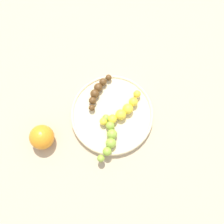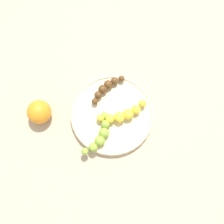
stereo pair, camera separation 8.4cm
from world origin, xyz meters
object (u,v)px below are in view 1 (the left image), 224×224
at_px(banana_green, 109,138).
at_px(banana_yellow, 123,111).
at_px(fruit_bowl, 112,114).
at_px(banana_overripe, 98,91).
at_px(orange_fruit, 42,137).

relative_size(banana_green, banana_yellow, 0.92).
relative_size(fruit_bowl, banana_green, 1.90).
xyz_separation_m(fruit_bowl, banana_overripe, (0.07, -0.04, 0.02)).
xyz_separation_m(banana_green, banana_overripe, (0.10, -0.12, -0.00)).
bearing_deg(banana_yellow, orange_fruit, -111.52).
bearing_deg(fruit_bowl, orange_fruit, 47.30).
bearing_deg(banana_yellow, fruit_bowl, -121.97).
height_order(banana_overripe, orange_fruit, orange_fruit).
xyz_separation_m(fruit_bowl, banana_yellow, (-0.03, -0.02, 0.02)).
height_order(banana_green, orange_fruit, orange_fruit).
height_order(banana_yellow, banana_overripe, banana_yellow).
distance_m(banana_green, orange_fruit, 0.21).
relative_size(banana_green, orange_fruit, 1.85).
xyz_separation_m(fruit_bowl, orange_fruit, (0.15, 0.17, 0.03)).
distance_m(banana_overripe, orange_fruit, 0.23).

